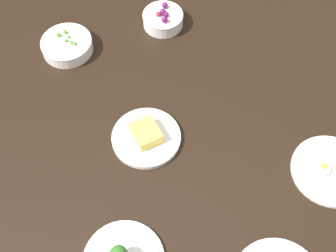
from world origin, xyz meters
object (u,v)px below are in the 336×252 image
at_px(bowl_peas, 67,45).
at_px(plate_cheese, 146,137).
at_px(bowl_berries, 163,19).
at_px(plate_eggs, 331,170).

relative_size(bowl_peas, plate_cheese, 0.84).
height_order(plate_cheese, bowl_berries, bowl_berries).
bearing_deg(bowl_berries, plate_eggs, -47.50).
bearing_deg(plate_eggs, bowl_berries, 132.50).
height_order(plate_eggs, bowl_berries, bowl_berries).
bearing_deg(bowl_peas, plate_eggs, -26.94).
height_order(plate_eggs, plate_cheese, plate_cheese).
height_order(bowl_peas, plate_cheese, bowl_peas).
relative_size(bowl_peas, bowl_berries, 1.20).
xyz_separation_m(plate_eggs, bowl_berries, (-0.48, 0.53, 0.02)).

